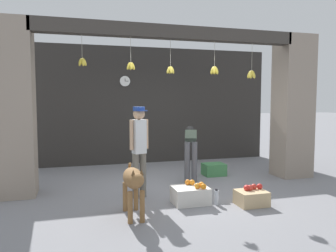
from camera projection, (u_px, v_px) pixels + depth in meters
The scene contains 13 objects.
ground_plane at pixel (174, 188), 6.14m from camera, with size 60.00×60.00×0.00m, color gray.
shop_back_wall at pixel (144, 106), 8.59m from camera, with size 6.85×0.12×3.02m, color #2D2B28.
shop_pillar_left at pixel (12, 109), 5.55m from camera, with size 0.70×0.60×3.02m, color gray.
shop_pillar_right at pixel (293, 107), 7.06m from camera, with size 0.70×0.60×3.02m, color gray.
storefront_awning at pixel (173, 34), 6.03m from camera, with size 4.95×0.25×0.94m.
dog at pixel (134, 181), 4.59m from camera, with size 0.28×0.98×0.76m.
shopkeeper at pixel (139, 145), 5.51m from camera, with size 0.33×0.28×1.54m.
worker_stooping at pixel (191, 146), 6.59m from camera, with size 0.43×0.82×1.10m.
fruit_crate_oranges at pixel (191, 195), 5.25m from camera, with size 0.56×0.43×0.35m.
fruit_crate_apples at pixel (251, 197), 5.16m from camera, with size 0.46×0.37×0.32m.
produce_box_green at pixel (214, 169), 7.21m from camera, with size 0.46×0.38×0.26m, color #42844C.
water_bottle at pixel (216, 197), 5.20m from camera, with size 0.08×0.08×0.25m.
wall_clock at pixel (125, 81), 8.33m from camera, with size 0.28×0.03×0.28m.
Camera 1 is at (-1.75, -5.77, 1.66)m, focal length 35.00 mm.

